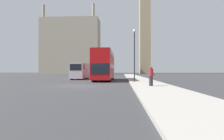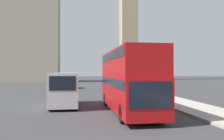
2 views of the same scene
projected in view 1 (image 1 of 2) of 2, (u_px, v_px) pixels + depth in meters
ground_plane at (79, 86)px, 16.75m from camera, size 300.00×300.00×0.00m
sidewalk_strip at (151, 85)px, 16.35m from camera, size 3.63×120.00×0.15m
clock_tower at (145, 14)px, 94.02m from camera, size 5.97×6.14×62.44m
building_block_distant at (71, 47)px, 83.38m from camera, size 26.98×10.39×31.78m
red_double_decker_bus at (104, 65)px, 26.64m from camera, size 2.55×10.75×4.33m
white_van at (80, 71)px, 30.30m from camera, size 2.22×5.95×2.76m
pedestrian at (151, 76)px, 14.88m from camera, size 0.54×0.38×1.70m
street_lamp at (134, 48)px, 20.69m from camera, size 0.36×0.36×6.22m
parked_sedan at (100, 74)px, 53.25m from camera, size 1.78×4.65×1.46m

